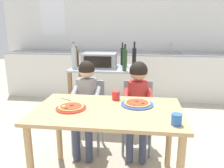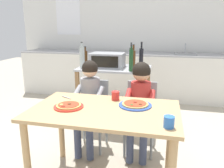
{
  "view_description": "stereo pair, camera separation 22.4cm",
  "coord_description": "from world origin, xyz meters",
  "px_view_note": "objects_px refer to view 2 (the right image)",
  "views": [
    {
      "loc": [
        0.27,
        -1.85,
        1.46
      ],
      "look_at": [
        0.0,
        0.3,
        0.9
      ],
      "focal_mm": 36.53,
      "sensor_mm": 36.0,
      "label": 1
    },
    {
      "loc": [
        0.49,
        -1.81,
        1.46
      ],
      "look_at": [
        0.0,
        0.3,
        0.9
      ],
      "focal_mm": 36.53,
      "sensor_mm": 36.0,
      "label": 2
    }
  ],
  "objects_px": {
    "toaster_oven": "(107,60)",
    "bottle_dark_olive_oil": "(131,56)",
    "bottle_slim_sauce": "(131,60)",
    "dining_chair_left": "(93,109)",
    "bottle_squat_spirits": "(85,58)",
    "bottle_clear_vinegar": "(133,58)",
    "dining_chair_right": "(141,112)",
    "bottle_brown_beer": "(141,59)",
    "dining_table": "(104,120)",
    "bottle_tall_green_wine": "(82,57)",
    "serving_spoon": "(66,97)",
    "pizza_plate_blue_rimmed": "(135,105)",
    "drinking_cup_red": "(115,96)",
    "child_in_red_shirt": "(140,97)",
    "pizza_plate_red_rimmed": "(69,106)",
    "drinking_cup_blue": "(169,122)",
    "kitchen_island_cart": "(115,86)",
    "child_in_grey_shirt": "(89,97)"
  },
  "relations": [
    {
      "from": "bottle_tall_green_wine",
      "to": "dining_chair_right",
      "type": "height_order",
      "value": "bottle_tall_green_wine"
    },
    {
      "from": "drinking_cup_blue",
      "to": "dining_chair_right",
      "type": "bearing_deg",
      "value": 107.31
    },
    {
      "from": "bottle_clear_vinegar",
      "to": "bottle_dark_olive_oil",
      "type": "bearing_deg",
      "value": 111.31
    },
    {
      "from": "pizza_plate_red_rimmed",
      "to": "dining_table",
      "type": "bearing_deg",
      "value": 5.64
    },
    {
      "from": "toaster_oven",
      "to": "bottle_slim_sauce",
      "type": "relative_size",
      "value": 1.41
    },
    {
      "from": "bottle_brown_beer",
      "to": "serving_spoon",
      "type": "xyz_separation_m",
      "value": [
        -0.64,
        -1.01,
        -0.27
      ]
    },
    {
      "from": "bottle_clear_vinegar",
      "to": "serving_spoon",
      "type": "distance_m",
      "value": 1.37
    },
    {
      "from": "toaster_oven",
      "to": "serving_spoon",
      "type": "xyz_separation_m",
      "value": [
        -0.14,
        -1.15,
        -0.21
      ]
    },
    {
      "from": "bottle_slim_sauce",
      "to": "dining_table",
      "type": "height_order",
      "value": "bottle_slim_sauce"
    },
    {
      "from": "bottle_slim_sauce",
      "to": "pizza_plate_blue_rimmed",
      "type": "distance_m",
      "value": 1.06
    },
    {
      "from": "bottle_slim_sauce",
      "to": "dining_chair_left",
      "type": "distance_m",
      "value": 0.83
    },
    {
      "from": "dining_table",
      "to": "drinking_cup_red",
      "type": "height_order",
      "value": "drinking_cup_red"
    },
    {
      "from": "bottle_tall_green_wine",
      "to": "serving_spoon",
      "type": "distance_m",
      "value": 1.08
    },
    {
      "from": "bottle_clear_vinegar",
      "to": "dining_table",
      "type": "height_order",
      "value": "bottle_clear_vinegar"
    },
    {
      "from": "bottle_squat_spirits",
      "to": "serving_spoon",
      "type": "height_order",
      "value": "bottle_squat_spirits"
    },
    {
      "from": "bottle_slim_sauce",
      "to": "dining_chair_left",
      "type": "height_order",
      "value": "bottle_slim_sauce"
    },
    {
      "from": "bottle_dark_olive_oil",
      "to": "bottle_brown_beer",
      "type": "relative_size",
      "value": 0.89
    },
    {
      "from": "bottle_tall_green_wine",
      "to": "pizza_plate_blue_rimmed",
      "type": "bearing_deg",
      "value": -50.37
    },
    {
      "from": "bottle_tall_green_wine",
      "to": "drinking_cup_red",
      "type": "xyz_separation_m",
      "value": [
        0.7,
        -0.97,
        -0.23
      ]
    },
    {
      "from": "toaster_oven",
      "to": "drinking_cup_blue",
      "type": "distance_m",
      "value": 1.84
    },
    {
      "from": "bottle_slim_sauce",
      "to": "bottle_clear_vinegar",
      "type": "xyz_separation_m",
      "value": [
        -0.01,
        0.32,
        -0.02
      ]
    },
    {
      "from": "bottle_tall_green_wine",
      "to": "dining_chair_left",
      "type": "bearing_deg",
      "value": -60.64
    },
    {
      "from": "bottle_tall_green_wine",
      "to": "drinking_cup_blue",
      "type": "height_order",
      "value": "bottle_tall_green_wine"
    },
    {
      "from": "toaster_oven",
      "to": "bottle_dark_olive_oil",
      "type": "height_order",
      "value": "bottle_dark_olive_oil"
    },
    {
      "from": "bottle_brown_beer",
      "to": "bottle_slim_sauce",
      "type": "height_order",
      "value": "bottle_brown_beer"
    },
    {
      "from": "bottle_slim_sauce",
      "to": "dining_chair_right",
      "type": "bearing_deg",
      "value": -67.39
    },
    {
      "from": "bottle_clear_vinegar",
      "to": "dining_chair_right",
      "type": "relative_size",
      "value": 0.4
    },
    {
      "from": "toaster_oven",
      "to": "pizza_plate_blue_rimmed",
      "type": "height_order",
      "value": "toaster_oven"
    },
    {
      "from": "drinking_cup_red",
      "to": "child_in_red_shirt",
      "type": "bearing_deg",
      "value": 54.65
    },
    {
      "from": "bottle_squat_spirits",
      "to": "bottle_clear_vinegar",
      "type": "distance_m",
      "value": 0.72
    },
    {
      "from": "dining_chair_left",
      "to": "bottle_squat_spirits",
      "type": "bearing_deg",
      "value": 114.58
    },
    {
      "from": "pizza_plate_red_rimmed",
      "to": "pizza_plate_blue_rimmed",
      "type": "height_order",
      "value": "same"
    },
    {
      "from": "child_in_grey_shirt",
      "to": "pizza_plate_red_rimmed",
      "type": "height_order",
      "value": "child_in_grey_shirt"
    },
    {
      "from": "dining_chair_right",
      "to": "serving_spoon",
      "type": "distance_m",
      "value": 0.89
    },
    {
      "from": "bottle_brown_beer",
      "to": "bottle_squat_spirits",
      "type": "relative_size",
      "value": 1.32
    },
    {
      "from": "bottle_squat_spirits",
      "to": "toaster_oven",
      "type": "bearing_deg",
      "value": -6.86
    },
    {
      "from": "child_in_red_shirt",
      "to": "serving_spoon",
      "type": "bearing_deg",
      "value": -153.23
    },
    {
      "from": "toaster_oven",
      "to": "dining_table",
      "type": "xyz_separation_m",
      "value": [
        0.31,
        -1.36,
        -0.33
      ]
    },
    {
      "from": "bottle_brown_beer",
      "to": "bottle_squat_spirits",
      "type": "distance_m",
      "value": 0.88
    },
    {
      "from": "bottle_dark_olive_oil",
      "to": "bottle_slim_sauce",
      "type": "xyz_separation_m",
      "value": [
        0.07,
        -0.46,
        0.01
      ]
    },
    {
      "from": "child_in_red_shirt",
      "to": "pizza_plate_red_rimmed",
      "type": "xyz_separation_m",
      "value": [
        -0.58,
        -0.6,
        0.07
      ]
    },
    {
      "from": "bottle_clear_vinegar",
      "to": "dining_chair_right",
      "type": "xyz_separation_m",
      "value": [
        0.21,
        -0.78,
        -0.52
      ]
    },
    {
      "from": "kitchen_island_cart",
      "to": "drinking_cup_red",
      "type": "bearing_deg",
      "value": -77.1
    },
    {
      "from": "bottle_tall_green_wine",
      "to": "bottle_dark_olive_oil",
      "type": "bearing_deg",
      "value": 29.49
    },
    {
      "from": "bottle_tall_green_wine",
      "to": "dining_table",
      "type": "bearing_deg",
      "value": -62.11
    },
    {
      "from": "bottle_tall_green_wine",
      "to": "dining_chair_right",
      "type": "distance_m",
      "value": 1.19
    },
    {
      "from": "bottle_tall_green_wine",
      "to": "dining_chair_right",
      "type": "xyz_separation_m",
      "value": [
        0.91,
        -0.55,
        -0.54
      ]
    },
    {
      "from": "toaster_oven",
      "to": "bottle_tall_green_wine",
      "type": "bearing_deg",
      "value": -159.75
    },
    {
      "from": "toaster_oven",
      "to": "child_in_red_shirt",
      "type": "distance_m",
      "value": 1.01
    },
    {
      "from": "dining_chair_right",
      "to": "drinking_cup_blue",
      "type": "height_order",
      "value": "drinking_cup_blue"
    }
  ]
}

